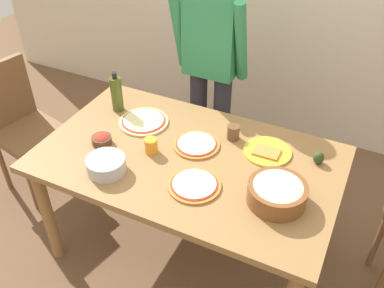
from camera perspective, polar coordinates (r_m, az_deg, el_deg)
ground at (r=2.83m, az=-0.46°, el=-13.66°), size 8.00×8.00×0.00m
dining_table at (r=2.34m, az=-0.53°, el=-3.40°), size 1.60×0.96×0.76m
person_cook at (r=2.83m, az=2.60°, el=11.11°), size 0.49×0.25×1.62m
chair_wooden_left at (r=3.15m, az=-21.96°, el=2.78°), size 0.48×0.48×0.95m
pizza_raw_on_board at (r=2.54m, az=-6.48°, el=3.04°), size 0.29×0.29×0.02m
pizza_cooked_on_tray at (r=2.35m, az=0.52°, el=-0.02°), size 0.26×0.26×0.02m
pizza_second_cooked at (r=2.10m, az=0.32°, el=-5.46°), size 0.27×0.27×0.02m
plate_with_slice at (r=2.34m, az=10.02°, el=-1.00°), size 0.26×0.26×0.02m
popcorn_bowl at (r=2.03m, az=11.33°, el=-6.28°), size 0.28×0.28×0.11m
mixing_bowl_steel at (r=2.21m, az=-11.40°, el=-2.77°), size 0.20×0.20×0.08m
small_sauce_bowl at (r=2.40m, az=-11.97°, el=0.59°), size 0.11×0.11×0.06m
olive_oil_bottle at (r=2.63m, az=-10.04°, el=6.62°), size 0.07×0.07×0.26m
cup_orange at (r=2.30m, az=-5.49°, el=-0.22°), size 0.07×0.07×0.08m
cup_small_brown at (r=2.39m, az=5.53°, el=1.57°), size 0.07×0.07×0.08m
avocado at (r=2.31m, az=16.57°, el=-1.77°), size 0.06×0.06×0.07m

